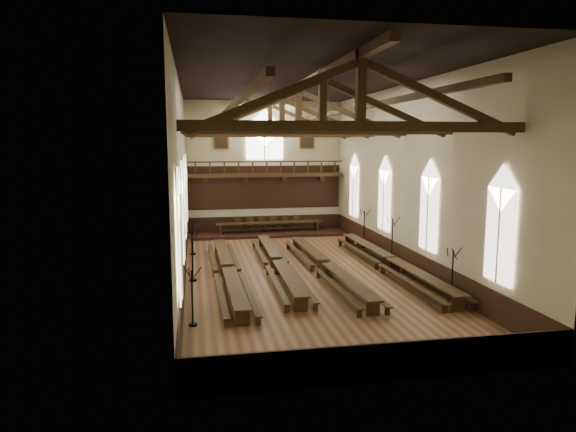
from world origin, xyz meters
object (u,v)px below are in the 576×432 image
Objects in this scene: candelabrum_right_far at (364,236)px; refectory_row_a at (228,269)px; candelabrum_left_far at (193,243)px; refectory_row_b at (278,262)px; candelabrum_right_near at (452,285)px; refectory_row_c at (326,265)px; candelabrum_right_mid at (392,250)px; refectory_row_d at (391,261)px; dais at (269,233)px; candelabrum_left_mid at (193,265)px; candelabrum_left_near at (192,308)px; high_table at (269,223)px.

refectory_row_a is at bearing -145.74° from candelabrum_right_far.
refectory_row_a is 5.95× the size of candelabrum_left_far.
refectory_row_b is 9.32m from candelabrum_right_near.
refectory_row_b is at bearing 155.86° from refectory_row_c.
candelabrum_left_far is at bearing -179.02° from candelabrum_right_far.
candelabrum_right_far is (0.00, 4.85, -0.06)m from candelabrum_right_mid.
candelabrum_left_far is (-10.52, 5.99, 0.17)m from refectory_row_d.
dais is (-4.87, 12.06, -0.45)m from refectory_row_d.
candelabrum_left_mid is (-6.89, -0.09, 0.29)m from refectory_row_c.
candelabrum_right_mid reaches higher than refectory_row_c.
candelabrum_left_near reaches higher than dais.
high_table is at bearing 132.80° from candelabrum_right_far.
refectory_row_c is at bearing -178.76° from refectory_row_d.
candelabrum_right_near is at bearing -72.86° from high_table.
refectory_row_a reaches higher than refectory_row_c.
candelabrum_left_far is (-4.50, 5.00, 0.20)m from refectory_row_b.
high_table is (1.15, 11.07, 0.32)m from refectory_row_b.
refectory_row_c is (5.13, 0.10, -0.01)m from refectory_row_a.
candelabrum_left_near is at bearing -174.94° from candelabrum_right_near.
candelabrum_left_mid reaches higher than high_table.
refectory_row_c is 5.88× the size of candelabrum_right_near.
dais is 8.04m from candelabrum_right_far.
candelabrum_right_near is at bearing -90.00° from candelabrum_right_mid.
refectory_row_c is (2.39, -1.07, -0.00)m from refectory_row_b.
refectory_row_c reaches higher than dais.
candelabrum_right_far is at bearing 90.00° from candelabrum_right_near.
refectory_row_a is 8.76m from refectory_row_d.
candelabrum_left_far is at bearing 150.34° from refectory_row_d.
candelabrum_left_mid reaches higher than refectory_row_a.
refectory_row_a is 6.22× the size of candelabrum_left_near.
refectory_row_c is 5.09× the size of candelabrum_right_mid.
candelabrum_right_mid is (0.00, 6.92, 0.11)m from candelabrum_right_near.
refectory_row_c is 7.55m from candelabrum_right_far.
high_table is (-1.24, 12.14, 0.32)m from refectory_row_c.
candelabrum_left_mid is 1.12× the size of candelabrum_right_near.
refectory_row_a is 1.77× the size of high_table.
candelabrum_left_mid is (-0.00, 6.40, 0.12)m from candelabrum_left_near.
high_table is 8.01m from candelabrum_right_far.
candelabrum_right_far reaches higher than refectory_row_b.
refectory_row_b is 5.28× the size of candelabrum_left_mid.
refectory_row_d is at bearing -9.37° from refectory_row_b.
candelabrum_right_mid is at bearing 9.19° from refectory_row_a.
candelabrum_left_near reaches higher than refectory_row_c.
refectory_row_a is 5.13m from refectory_row_c.
dais is 13.50m from candelabrum_left_mid.
refectory_row_b is at bearing 135.06° from candelabrum_right_near.
candelabrum_right_far is (11.10, 0.19, 0.05)m from candelabrum_left_far.
candelabrum_right_near is (0.58, -5.59, 0.17)m from refectory_row_d.
candelabrum_right_far is (6.60, 5.19, 0.26)m from refectory_row_b.
high_table reaches higher than dais.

